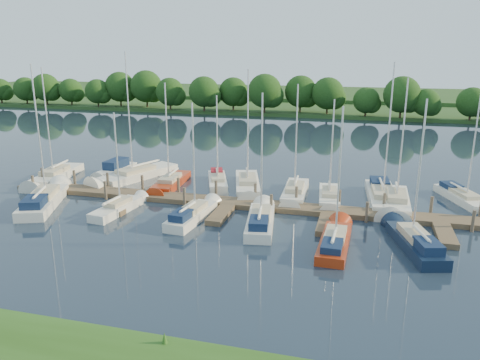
% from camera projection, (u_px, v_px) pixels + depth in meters
% --- Properties ---
extents(ground, '(260.00, 260.00, 0.00)m').
position_uv_depth(ground, '(198.00, 242.00, 31.15)').
color(ground, '#1B2936').
rests_on(ground, ground).
extents(dock, '(40.00, 6.00, 0.40)m').
position_uv_depth(dock, '(229.00, 205.00, 37.90)').
color(dock, brown).
rests_on(dock, ground).
extents(mooring_pilings, '(38.24, 2.84, 2.00)m').
position_uv_depth(mooring_pilings, '(233.00, 197.00, 38.84)').
color(mooring_pilings, '#473D33').
rests_on(mooring_pilings, ground).
extents(far_shore, '(180.00, 30.00, 0.60)m').
position_uv_depth(far_shore, '(316.00, 107.00, 100.84)').
color(far_shore, '#213D17').
rests_on(far_shore, ground).
extents(distant_hill, '(220.00, 40.00, 1.40)m').
position_uv_depth(distant_hill, '(326.00, 95.00, 123.99)').
color(distant_hill, '#305625').
rests_on(distant_hill, ground).
extents(treeline, '(146.22, 9.81, 8.24)m').
position_uv_depth(treeline, '(311.00, 94.00, 87.69)').
color(treeline, '#38281C').
rests_on(treeline, ground).
extents(sailboat_n_0, '(3.07, 8.91, 11.27)m').
position_uv_depth(sailboat_n_0, '(55.00, 177.00, 45.88)').
color(sailboat_n_0, silver).
rests_on(sailboat_n_0, ground).
extents(motorboat, '(2.00, 6.13, 1.91)m').
position_uv_depth(motorboat, '(116.00, 171.00, 47.91)').
color(motorboat, silver).
rests_on(motorboat, ground).
extents(sailboat_n_2, '(5.39, 9.95, 12.67)m').
position_uv_depth(sailboat_n_2, '(135.00, 176.00, 46.31)').
color(sailboat_n_2, silver).
rests_on(sailboat_n_2, ground).
extents(sailboat_n_3, '(2.30, 7.85, 9.95)m').
position_uv_depth(sailboat_n_3, '(170.00, 184.00, 43.61)').
color(sailboat_n_3, '#98290E').
rests_on(sailboat_n_3, ground).
extents(sailboat_n_4, '(3.52, 6.83, 8.76)m').
position_uv_depth(sailboat_n_4, '(218.00, 182.00, 44.20)').
color(sailboat_n_4, silver).
rests_on(sailboat_n_4, ground).
extents(sailboat_n_5, '(4.03, 8.85, 11.20)m').
position_uv_depth(sailboat_n_5, '(248.00, 186.00, 42.95)').
color(sailboat_n_5, silver).
rests_on(sailboat_n_5, ground).
extents(sailboat_n_6, '(2.17, 7.89, 10.08)m').
position_uv_depth(sailboat_n_6, '(295.00, 194.00, 40.63)').
color(sailboat_n_6, silver).
rests_on(sailboat_n_6, ground).
extents(sailboat_n_7, '(2.18, 7.01, 8.91)m').
position_uv_depth(sailboat_n_7, '(329.00, 198.00, 39.54)').
color(sailboat_n_7, silver).
rests_on(sailboat_n_7, ground).
extents(sailboat_n_8, '(2.84, 9.47, 11.91)m').
position_uv_depth(sailboat_n_8, '(382.00, 198.00, 39.29)').
color(sailboat_n_8, silver).
rests_on(sailboat_n_8, ground).
extents(sailboat_n_9, '(2.08, 8.35, 10.80)m').
position_uv_depth(sailboat_n_9, '(396.00, 204.00, 38.00)').
color(sailboat_n_9, silver).
rests_on(sailboat_n_9, ground).
extents(sailboat_n_10, '(3.93, 7.51, 9.55)m').
position_uv_depth(sailboat_n_10, '(464.00, 199.00, 39.24)').
color(sailboat_n_10, silver).
rests_on(sailboat_n_10, ground).
extents(sailboat_s_0, '(4.87, 9.15, 11.83)m').
position_uv_depth(sailboat_s_0, '(45.00, 201.00, 38.52)').
color(sailboat_s_0, silver).
rests_on(sailboat_s_0, ground).
extents(sailboat_s_1, '(2.07, 6.31, 8.19)m').
position_uv_depth(sailboat_s_1, '(119.00, 209.00, 36.88)').
color(sailboat_s_1, silver).
rests_on(sailboat_s_1, ground).
extents(sailboat_s_2, '(2.23, 7.07, 9.14)m').
position_uv_depth(sailboat_s_2, '(193.00, 216.00, 35.18)').
color(sailboat_s_2, silver).
rests_on(sailboat_s_2, ground).
extents(sailboat_s_3, '(2.81, 7.79, 9.97)m').
position_uv_depth(sailboat_s_3, '(261.00, 222.00, 33.96)').
color(sailboat_s_3, silver).
rests_on(sailboat_s_3, ground).
extents(sailboat_s_4, '(1.96, 7.39, 9.39)m').
position_uv_depth(sailboat_s_4, '(335.00, 242.00, 30.49)').
color(sailboat_s_4, '#98290E').
rests_on(sailboat_s_4, ground).
extents(sailboat_s_5, '(3.53, 7.71, 10.00)m').
position_uv_depth(sailboat_s_5, '(415.00, 244.00, 30.10)').
color(sailboat_s_5, '#0F1C32').
rests_on(sailboat_s_5, ground).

